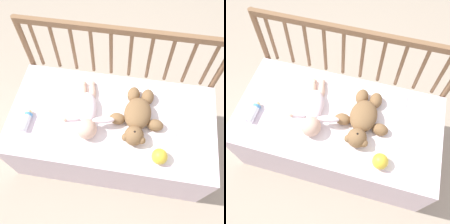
{
  "view_description": "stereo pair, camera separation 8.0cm",
  "coord_description": "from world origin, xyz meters",
  "views": [
    {
      "loc": [
        0.11,
        -0.7,
        1.78
      ],
      "look_at": [
        0.0,
        0.01,
        0.5
      ],
      "focal_mm": 40.0,
      "sensor_mm": 36.0,
      "label": 1
    },
    {
      "loc": [
        0.19,
        -0.68,
        1.78
      ],
      "look_at": [
        0.0,
        0.01,
        0.5
      ],
      "focal_mm": 40.0,
      "sensor_mm": 36.0,
      "label": 2
    }
  ],
  "objects": [
    {
      "name": "crib_rail",
      "position": [
        0.0,
        0.35,
        0.59
      ],
      "size": [
        1.26,
        0.04,
        0.83
      ],
      "color": "brown",
      "rests_on": "ground_plane"
    },
    {
      "name": "baby",
      "position": [
        -0.15,
        -0.02,
        0.48
      ],
      "size": [
        0.33,
        0.42,
        0.12
      ],
      "color": "white",
      "rests_on": "crib_mattress"
    },
    {
      "name": "ground_plane",
      "position": [
        0.0,
        0.0,
        0.0
      ],
      "size": [
        12.0,
        12.0,
        0.0
      ],
      "primitive_type": "plane",
      "color": "tan"
    },
    {
      "name": "toy_ball",
      "position": [
        0.3,
        -0.22,
        0.48
      ],
      "size": [
        0.09,
        0.09,
        0.09
      ],
      "color": "yellow",
      "rests_on": "crib_mattress"
    },
    {
      "name": "crib_mattress",
      "position": [
        0.0,
        0.0,
        0.22
      ],
      "size": [
        1.26,
        0.65,
        0.44
      ],
      "color": "silver",
      "rests_on": "ground_plane"
    },
    {
      "name": "baby_bottle",
      "position": [
        -0.5,
        -0.11,
        0.46
      ],
      "size": [
        0.05,
        0.14,
        0.05
      ],
      "color": "white",
      "rests_on": "crib_mattress"
    },
    {
      "name": "blanket",
      "position": [
        -0.02,
        0.02,
        0.44
      ],
      "size": [
        0.81,
        0.54,
        0.01
      ],
      "color": "white",
      "rests_on": "crib_mattress"
    },
    {
      "name": "teddy_bear",
      "position": [
        0.15,
        0.01,
        0.49
      ],
      "size": [
        0.32,
        0.39,
        0.11
      ],
      "color": "olive",
      "rests_on": "crib_mattress"
    }
  ]
}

